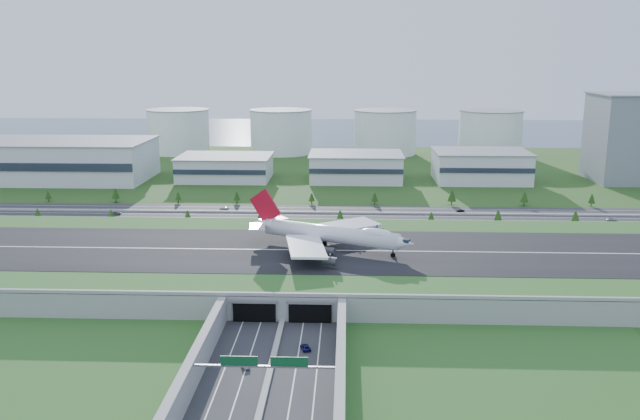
{
  "coord_description": "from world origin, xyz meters",
  "views": [
    {
      "loc": [
        19.32,
        -243.09,
        79.88
      ],
      "look_at": [
        8.08,
        35.0,
        15.62
      ],
      "focal_mm": 38.0,
      "sensor_mm": 36.0,
      "label": 1
    }
  ],
  "objects_px": {
    "car_0": "(245,365)",
    "car_7": "(224,208)",
    "car_5": "(460,211)",
    "car_2": "(305,347)",
    "car_4": "(116,213)",
    "car_6": "(612,219)",
    "fuel_tank_a": "(179,132)",
    "office_tower": "(631,138)",
    "boeing_747": "(329,233)"
  },
  "relations": [
    {
      "from": "car_0",
      "to": "car_7",
      "type": "height_order",
      "value": "car_0"
    },
    {
      "from": "car_5",
      "to": "car_7",
      "type": "xyz_separation_m",
      "value": [
        -123.19,
        0.43,
        0.08
      ]
    },
    {
      "from": "car_0",
      "to": "car_2",
      "type": "distance_m",
      "value": 18.95
    },
    {
      "from": "car_2",
      "to": "car_4",
      "type": "distance_m",
      "value": 189.49
    },
    {
      "from": "car_4",
      "to": "car_6",
      "type": "xyz_separation_m",
      "value": [
        247.41,
        -3.06,
        -0.16
      ]
    },
    {
      "from": "fuel_tank_a",
      "to": "car_5",
      "type": "bearing_deg",
      "value": -46.58
    },
    {
      "from": "car_2",
      "to": "car_4",
      "type": "height_order",
      "value": "car_4"
    },
    {
      "from": "office_tower",
      "to": "boeing_747",
      "type": "height_order",
      "value": "office_tower"
    },
    {
      "from": "car_0",
      "to": "car_4",
      "type": "xyz_separation_m",
      "value": [
        -91.28,
        168.58,
        0.09
      ]
    },
    {
      "from": "car_6",
      "to": "car_7",
      "type": "bearing_deg",
      "value": 81.1
    },
    {
      "from": "car_5",
      "to": "car_2",
      "type": "bearing_deg",
      "value": -33.29
    },
    {
      "from": "boeing_747",
      "to": "car_6",
      "type": "relative_size",
      "value": 12.71
    },
    {
      "from": "car_2",
      "to": "car_7",
      "type": "distance_m",
      "value": 178.66
    },
    {
      "from": "car_0",
      "to": "boeing_747",
      "type": "bearing_deg",
      "value": 55.2
    },
    {
      "from": "car_4",
      "to": "car_5",
      "type": "xyz_separation_m",
      "value": [
        176.23,
        13.2,
        -0.18
      ]
    },
    {
      "from": "fuel_tank_a",
      "to": "boeing_747",
      "type": "xyz_separation_m",
      "value": [
        132.77,
        -306.94,
        -3.54
      ]
    },
    {
      "from": "car_0",
      "to": "car_2",
      "type": "relative_size",
      "value": 0.95
    },
    {
      "from": "car_4",
      "to": "car_5",
      "type": "distance_m",
      "value": 176.73
    },
    {
      "from": "fuel_tank_a",
      "to": "car_6",
      "type": "distance_m",
      "value": 351.93
    },
    {
      "from": "car_7",
      "to": "car_6",
      "type": "bearing_deg",
      "value": 109.86
    },
    {
      "from": "car_2",
      "to": "car_0",
      "type": "bearing_deg",
      "value": 18.35
    },
    {
      "from": "office_tower",
      "to": "car_0",
      "type": "bearing_deg",
      "value": -126.8
    },
    {
      "from": "boeing_747",
      "to": "car_5",
      "type": "relative_size",
      "value": 15.52
    },
    {
      "from": "fuel_tank_a",
      "to": "car_2",
      "type": "xyz_separation_m",
      "value": [
        128.24,
        -379.65,
        -16.72
      ]
    },
    {
      "from": "car_4",
      "to": "car_7",
      "type": "distance_m",
      "value": 54.76
    },
    {
      "from": "fuel_tank_a",
      "to": "boeing_747",
      "type": "distance_m",
      "value": 334.44
    },
    {
      "from": "office_tower",
      "to": "car_7",
      "type": "bearing_deg",
      "value": -158.99
    },
    {
      "from": "boeing_747",
      "to": "car_0",
      "type": "distance_m",
      "value": 87.58
    },
    {
      "from": "car_5",
      "to": "car_7",
      "type": "height_order",
      "value": "car_7"
    },
    {
      "from": "office_tower",
      "to": "boeing_747",
      "type": "bearing_deg",
      "value": -134.29
    },
    {
      "from": "boeing_747",
      "to": "car_2",
      "type": "distance_m",
      "value": 74.04
    },
    {
      "from": "boeing_747",
      "to": "car_2",
      "type": "height_order",
      "value": "boeing_747"
    },
    {
      "from": "office_tower",
      "to": "car_2",
      "type": "height_order",
      "value": "office_tower"
    },
    {
      "from": "fuel_tank_a",
      "to": "car_5",
      "type": "relative_size",
      "value": 12.16
    },
    {
      "from": "car_5",
      "to": "car_6",
      "type": "bearing_deg",
      "value": 66.21
    },
    {
      "from": "office_tower",
      "to": "car_6",
      "type": "height_order",
      "value": "office_tower"
    },
    {
      "from": "car_5",
      "to": "car_4",
      "type": "bearing_deg",
      "value": -96.63
    },
    {
      "from": "car_0",
      "to": "car_7",
      "type": "xyz_separation_m",
      "value": [
        -38.24,
        182.22,
        -0.01
      ]
    },
    {
      "from": "boeing_747",
      "to": "car_5",
      "type": "bearing_deg",
      "value": 79.52
    },
    {
      "from": "office_tower",
      "to": "car_4",
      "type": "xyz_separation_m",
      "value": [
        -297.98,
        -107.73,
        -26.53
      ]
    },
    {
      "from": "office_tower",
      "to": "car_2",
      "type": "relative_size",
      "value": 11.58
    },
    {
      "from": "car_6",
      "to": "fuel_tank_a",
      "type": "bearing_deg",
      "value": 46.04
    },
    {
      "from": "office_tower",
      "to": "car_2",
      "type": "bearing_deg",
      "value": -125.93
    },
    {
      "from": "car_2",
      "to": "car_5",
      "type": "xyz_separation_m",
      "value": [
        70.01,
        170.12,
        0.02
      ]
    },
    {
      "from": "fuel_tank_a",
      "to": "office_tower",
      "type": "bearing_deg",
      "value": -19.77
    },
    {
      "from": "office_tower",
      "to": "car_2",
      "type": "distance_m",
      "value": 327.91
    },
    {
      "from": "fuel_tank_a",
      "to": "car_6",
      "type": "height_order",
      "value": "fuel_tank_a"
    },
    {
      "from": "car_5",
      "to": "office_tower",
      "type": "bearing_deg",
      "value": 116.91
    },
    {
      "from": "boeing_747",
      "to": "car_4",
      "type": "height_order",
      "value": "boeing_747"
    },
    {
      "from": "boeing_747",
      "to": "car_5",
      "type": "height_order",
      "value": "boeing_747"
    }
  ]
}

